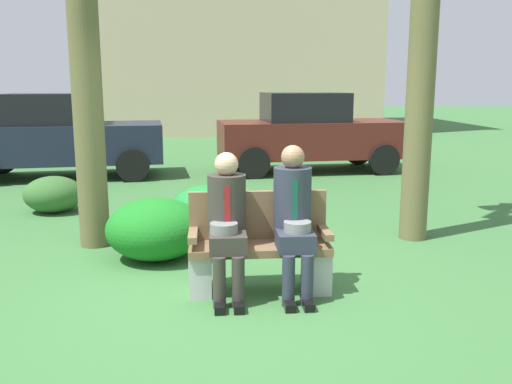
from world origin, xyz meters
TOP-DOWN VIEW (x-y plane):
  - ground_plane at (0.00, 0.00)m, footprint 80.00×80.00m
  - park_bench at (0.31, 0.18)m, footprint 1.27×0.44m
  - seated_man_left at (0.01, 0.05)m, footprint 0.34×0.72m
  - seated_man_right at (0.60, 0.06)m, footprint 0.34×0.72m
  - shrub_near_bench at (-2.45, 3.56)m, footprint 0.85×0.78m
  - shrub_mid_lawn at (-0.73, 1.18)m, footprint 1.06×0.98m
  - shrub_far_lawn at (-0.14, 2.01)m, footprint 1.04×0.95m
  - parked_car_near at (-3.11, 6.66)m, footprint 4.06×2.08m
  - parked_car_far at (1.98, 7.10)m, footprint 4.02×1.99m

SIDE VIEW (x-z plane):
  - ground_plane at x=0.00m, z-range 0.00..0.00m
  - shrub_near_bench at x=-2.45m, z-range 0.00..0.53m
  - shrub_far_lawn at x=-0.14m, z-range 0.00..0.65m
  - shrub_mid_lawn at x=-0.73m, z-range 0.00..0.67m
  - park_bench at x=0.31m, z-range -0.06..0.84m
  - seated_man_left at x=0.01m, z-range 0.07..1.36m
  - seated_man_right at x=0.60m, z-range 0.07..1.41m
  - parked_car_near at x=-3.11m, z-range 0.00..1.68m
  - parked_car_far at x=1.98m, z-range 0.00..1.68m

